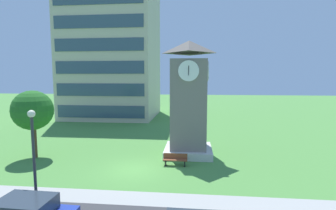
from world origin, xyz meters
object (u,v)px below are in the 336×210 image
(park_bench, at_px, (175,159))
(street_lamp, at_px, (33,147))
(clock_tower, at_px, (189,105))
(tree_by_building, at_px, (33,111))

(park_bench, height_order, street_lamp, street_lamp)
(street_lamp, bearing_deg, clock_tower, 53.43)
(park_bench, relative_size, tree_by_building, 0.33)
(street_lamp, bearing_deg, tree_by_building, 123.84)
(clock_tower, height_order, street_lamp, clock_tower)
(tree_by_building, bearing_deg, street_lamp, -56.16)
(clock_tower, bearing_deg, street_lamp, -126.57)
(tree_by_building, bearing_deg, clock_tower, 9.93)
(clock_tower, height_order, park_bench, clock_tower)
(park_bench, bearing_deg, clock_tower, 72.71)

